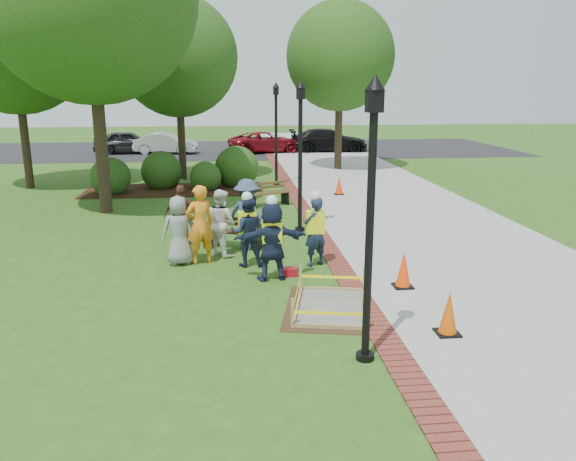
{
  "coord_description": "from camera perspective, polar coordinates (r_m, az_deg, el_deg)",
  "views": [
    {
      "loc": [
        -0.76,
        -10.73,
        4.09
      ],
      "look_at": [
        0.5,
        1.2,
        1.0
      ],
      "focal_mm": 35.0,
      "sensor_mm": 36.0,
      "label": 1
    }
  ],
  "objects": [
    {
      "name": "shrub_e",
      "position": [
        24.36,
        -12.07,
        4.47
      ],
      "size": [
        0.99,
        0.99,
        0.99
      ],
      "primitive_type": "sphere",
      "color": "#204413",
      "rests_on": "ground"
    },
    {
      "name": "hivis_worker_a",
      "position": [
        12.03,
        -1.64,
        -0.79
      ],
      "size": [
        0.59,
        0.42,
        1.87
      ],
      "color": "#181A40",
      "rests_on": "ground"
    },
    {
      "name": "parking_lot",
      "position": [
        37.95,
        -4.91,
        8.22
      ],
      "size": [
        36.0,
        12.0,
        0.01
      ],
      "primitive_type": "cube",
      "color": "black",
      "rests_on": "ground"
    },
    {
      "name": "wet_concrete_pad",
      "position": [
        10.69,
        4.4,
        -6.74
      ],
      "size": [
        2.13,
        2.6,
        0.55
      ],
      "color": "#47331E",
      "rests_on": "ground"
    },
    {
      "name": "casual_person_d",
      "position": [
        14.93,
        -10.69,
        1.5
      ],
      "size": [
        0.54,
        0.37,
        1.62
      ],
      "color": "brown",
      "rests_on": "ground"
    },
    {
      "name": "toolbox",
      "position": [
        12.47,
        -0.0,
        -4.24
      ],
      "size": [
        0.39,
        0.23,
        0.19
      ],
      "primitive_type": "cube",
      "rotation": [
        0.0,
        0.0,
        0.06
      ],
      "color": "#B10D1D",
      "rests_on": "ground"
    },
    {
      "name": "casual_person_e",
      "position": [
        14.38,
        -4.14,
        1.64
      ],
      "size": [
        0.69,
        0.65,
        1.82
      ],
      "color": "#384663",
      "rests_on": "ground"
    },
    {
      "name": "shrub_c",
      "position": [
        23.03,
        -8.32,
        4.07
      ],
      "size": [
        1.27,
        1.27,
        1.27
      ],
      "primitive_type": "sphere",
      "color": "#204413",
      "rests_on": "ground"
    },
    {
      "name": "lamp_near",
      "position": [
        8.15,
        8.4,
        2.89
      ],
      "size": [
        0.28,
        0.28,
        4.26
      ],
      "color": "black",
      "rests_on": "ground"
    },
    {
      "name": "casual_person_b",
      "position": [
        13.31,
        -8.93,
        0.58
      ],
      "size": [
        0.7,
        0.59,
        1.88
      ],
      "color": "orange",
      "rests_on": "ground"
    },
    {
      "name": "shrub_b",
      "position": [
        23.89,
        -12.65,
        4.24
      ],
      "size": [
        1.65,
        1.65,
        1.65
      ],
      "primitive_type": "sphere",
      "color": "#204413",
      "rests_on": "ground"
    },
    {
      "name": "tree_far",
      "position": [
        25.44,
        -26.12,
        17.06
      ],
      "size": [
        5.82,
        5.82,
        8.79
      ],
      "color": "#3D2D1E",
      "rests_on": "ground"
    },
    {
      "name": "bench_near",
      "position": [
        14.63,
        -5.27,
        -0.85
      ],
      "size": [
        1.5,
        0.91,
        0.77
      ],
      "color": "#542C1D",
      "rests_on": "ground"
    },
    {
      "name": "hivis_worker_b",
      "position": [
        13.01,
        2.77,
        0.19
      ],
      "size": [
        0.62,
        0.54,
        1.78
      ],
      "color": "#192742",
      "rests_on": "ground"
    },
    {
      "name": "parked_car_a",
      "position": [
        36.84,
        -15.84,
        7.54
      ],
      "size": [
        2.37,
        4.85,
        1.54
      ],
      "primitive_type": "imported",
      "rotation": [
        0.0,
        0.0,
        1.64
      ],
      "color": "#262729",
      "rests_on": "ground"
    },
    {
      "name": "parked_car_c",
      "position": [
        36.07,
        -2.24,
        7.93
      ],
      "size": [
        2.88,
        4.68,
        1.42
      ],
      "primitive_type": "imported",
      "rotation": [
        0.0,
        0.0,
        1.81
      ],
      "color": "maroon",
      "rests_on": "ground"
    },
    {
      "name": "tree_back",
      "position": [
        25.67,
        -11.14,
        16.92
      ],
      "size": [
        5.16,
        5.16,
        7.9
      ],
      "color": "#3D2D1E",
      "rests_on": "ground"
    },
    {
      "name": "cone_far",
      "position": [
        21.84,
        5.22,
        4.53
      ],
      "size": [
        0.37,
        0.37,
        0.72
      ],
      "color": "black",
      "rests_on": "ground"
    },
    {
      "name": "lamp_far",
      "position": [
        23.87,
        -1.22,
        10.58
      ],
      "size": [
        0.28,
        0.28,
        4.26
      ],
      "color": "black",
      "rests_on": "ground"
    },
    {
      "name": "bench_far",
      "position": [
        19.77,
        -1.97,
        3.27
      ],
      "size": [
        1.57,
        1.05,
        0.81
      ],
      "color": "brown",
      "rests_on": "ground"
    },
    {
      "name": "tree_right",
      "position": [
        28.54,
        5.32,
        17.2
      ],
      "size": [
        5.26,
        5.26,
        8.13
      ],
      "color": "#3D2D1E",
      "rests_on": "ground"
    },
    {
      "name": "casual_person_c",
      "position": [
        13.93,
        -6.82,
        0.8
      ],
      "size": [
        0.61,
        0.62,
        1.66
      ],
      "color": "white",
      "rests_on": "ground"
    },
    {
      "name": "hivis_worker_c",
      "position": [
        13.02,
        -4.13,
        0.14
      ],
      "size": [
        0.54,
        0.37,
        1.76
      ],
      "color": "#181E40",
      "rests_on": "ground"
    },
    {
      "name": "casual_person_a",
      "position": [
        13.35,
        -10.99,
        -0.0
      ],
      "size": [
        0.59,
        0.45,
        1.64
      ],
      "color": "gray",
      "rests_on": "ground"
    },
    {
      "name": "lamp_mid",
      "position": [
        15.94,
        1.26,
        8.65
      ],
      "size": [
        0.28,
        0.28,
        4.26
      ],
      "color": "black",
      "rests_on": "ground"
    },
    {
      "name": "shrub_a",
      "position": [
        23.04,
        -17.45,
        3.56
      ],
      "size": [
        1.56,
        1.56,
        1.56
      ],
      "primitive_type": "sphere",
      "color": "#204413",
      "rests_on": "ground"
    },
    {
      "name": "cone_front",
      "position": [
        9.91,
        16.0,
        -8.18
      ],
      "size": [
        0.39,
        0.39,
        0.78
      ],
      "color": "black",
      "rests_on": "ground"
    },
    {
      "name": "ground",
      "position": [
        11.51,
        -1.86,
        -6.38
      ],
      "size": [
        100.0,
        100.0,
        0.0
      ],
      "primitive_type": "plane",
      "color": "#285116",
      "rests_on": "ground"
    },
    {
      "name": "sidewalk",
      "position": [
        21.9,
        9.34,
        3.52
      ],
      "size": [
        6.0,
        60.0,
        0.02
      ],
      "primitive_type": "cube",
      "color": "#9E9E99",
      "rests_on": "ground"
    },
    {
      "name": "parked_car_d",
      "position": [
        36.69,
        4.1,
        8.02
      ],
      "size": [
        2.32,
        4.93,
        1.58
      ],
      "primitive_type": "imported",
      "rotation": [
        0.0,
        0.0,
        1.53
      ],
      "color": "black",
      "rests_on": "ground"
    },
    {
      "name": "mulch_bed",
      "position": [
        23.2,
        -11.52,
        4.06
      ],
      "size": [
        7.0,
        3.0,
        0.05
      ],
      "primitive_type": "cube",
      "color": "#381E0F",
      "rests_on": "ground"
    },
    {
      "name": "brick_edging",
      "position": [
        21.27,
        0.85,
        3.41
      ],
      "size": [
        0.5,
        60.0,
        0.03
      ],
      "primitive_type": "cube",
      "color": "maroon",
      "rests_on": "ground"
    },
    {
      "name": "cone_back",
      "position": [
        11.92,
        11.65,
        -4.0
      ],
      "size": [
        0.4,
        0.4,
        0.79
      ],
      "color": "black",
      "rests_on": "ground"
    },
    {
      "name": "parked_car_b",
      "position": [
        36.15,
        -12.26,
        7.63
      ],
      "size": [
        2.36,
        4.47,
        1.39
      ],
      "primitive_type": "imported",
      "rotation": [
        0.0,
        0.0,
        1.45
      ],
      "color": "#B8B7BD",
      "rests_on": "ground"
    },
    {
      "name": "shrub_d",
      "position": [
        23.83,
        -5.19,
        4.51
      ],
      "size": [
        1.83,
        1.83,
        1.83
      ],
      "primitive_type": "sphere",
      "color": "#204413",
      "rests_on": "ground"
    }
  ]
}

